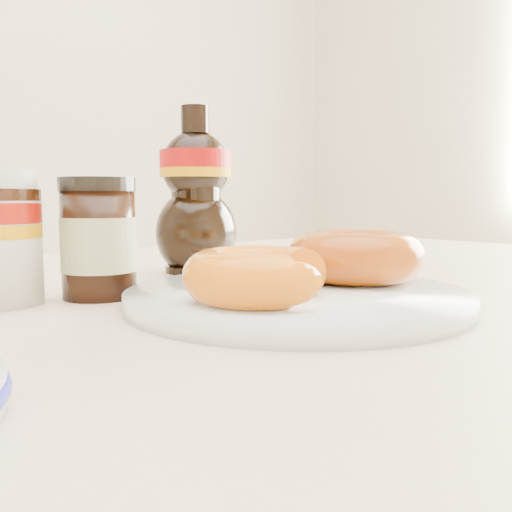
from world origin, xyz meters
TOP-DOWN VIEW (x-y plane):
  - dining_table at (0.00, 0.10)m, footprint 1.40×0.90m
  - plate at (-0.01, 0.00)m, footprint 0.26×0.26m
  - donut_bitten at (-0.06, -0.02)m, footprint 0.13×0.13m
  - donut_whole at (0.07, 0.01)m, footprint 0.14×0.14m
  - syrup_bottle at (0.05, 0.22)m, footprint 0.11×0.10m
  - dark_jar at (-0.11, 0.14)m, footprint 0.06×0.06m

SIDE VIEW (x-z plane):
  - dining_table at x=0.00m, z-range 0.29..1.04m
  - plate at x=-0.01m, z-range 0.75..0.76m
  - donut_bitten at x=-0.06m, z-range 0.76..0.80m
  - donut_whole at x=0.07m, z-range 0.76..0.80m
  - dark_jar at x=-0.11m, z-range 0.75..0.85m
  - syrup_bottle at x=0.05m, z-range 0.75..0.93m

